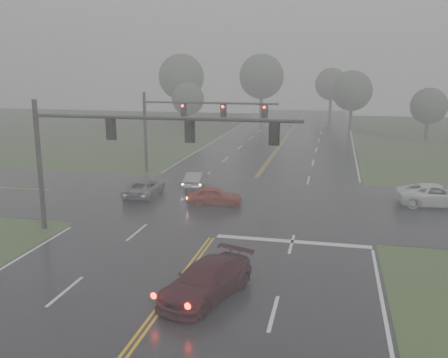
% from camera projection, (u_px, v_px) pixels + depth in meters
% --- Properties ---
extents(main_road, '(18.00, 160.00, 0.02)m').
position_uv_depth(main_road, '(233.00, 209.00, 33.84)').
color(main_road, black).
rests_on(main_road, ground).
extents(cross_street, '(120.00, 14.00, 0.02)m').
position_uv_depth(cross_street, '(239.00, 202.00, 35.74)').
color(cross_street, black).
rests_on(cross_street, ground).
extents(stop_bar, '(8.50, 0.50, 0.01)m').
position_uv_depth(stop_bar, '(292.00, 242.00, 27.55)').
color(stop_bar, white).
rests_on(stop_bar, ground).
extents(sedan_maroon, '(3.67, 5.55, 1.49)m').
position_uv_depth(sedan_maroon, '(207.00, 297.00, 20.95)').
color(sedan_maroon, '#360910').
rests_on(sedan_maroon, ground).
extents(sedan_red, '(4.01, 2.01, 1.31)m').
position_uv_depth(sedan_red, '(214.00, 205.00, 34.82)').
color(sedan_red, maroon).
rests_on(sedan_red, ground).
extents(sedan_silver, '(1.60, 3.85, 1.24)m').
position_uv_depth(sedan_silver, '(196.00, 187.00, 40.04)').
color(sedan_silver, gray).
rests_on(sedan_silver, ground).
extents(car_grey, '(2.28, 4.66, 1.28)m').
position_uv_depth(car_grey, '(145.00, 196.00, 37.25)').
color(car_grey, slate).
rests_on(car_grey, ground).
extents(pickup_white, '(5.71, 3.17, 1.51)m').
position_uv_depth(pickup_white, '(436.00, 206.00, 34.65)').
color(pickup_white, white).
rests_on(pickup_white, ground).
extents(signal_gantry_near, '(15.31, 0.34, 7.66)m').
position_uv_depth(signal_gantry_near, '(115.00, 141.00, 27.66)').
color(signal_gantry_near, black).
rests_on(signal_gantry_near, ground).
extents(signal_gantry_far, '(12.13, 0.37, 7.24)m').
position_uv_depth(signal_gantry_far, '(184.00, 118.00, 43.85)').
color(signal_gantry_far, black).
rests_on(signal_gantry_far, ground).
extents(tree_nw_a, '(4.85, 4.85, 7.12)m').
position_uv_depth(tree_nw_a, '(188.00, 99.00, 74.89)').
color(tree_nw_a, '#312620').
rests_on(tree_nw_a, ground).
extents(tree_ne_a, '(6.08, 6.08, 8.93)m').
position_uv_depth(tree_ne_a, '(352.00, 91.00, 75.01)').
color(tree_ne_a, '#312620').
rests_on(tree_ne_a, ground).
extents(tree_n_mid, '(7.98, 7.98, 11.72)m').
position_uv_depth(tree_n_mid, '(261.00, 76.00, 88.66)').
color(tree_n_mid, '#312620').
rests_on(tree_n_mid, ground).
extents(tree_e_near, '(4.66, 4.66, 6.84)m').
position_uv_depth(tree_e_near, '(429.00, 106.00, 63.94)').
color(tree_e_near, '#312620').
rests_on(tree_e_near, ground).
extents(tree_nw_b, '(7.94, 7.94, 11.66)m').
position_uv_depth(tree_nw_b, '(181.00, 77.00, 86.75)').
color(tree_nw_b, '#312620').
rests_on(tree_nw_b, ground).
extents(tree_n_far, '(6.29, 6.29, 9.23)m').
position_uv_depth(tree_n_far, '(331.00, 84.00, 97.14)').
color(tree_n_far, '#312620').
rests_on(tree_n_far, ground).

